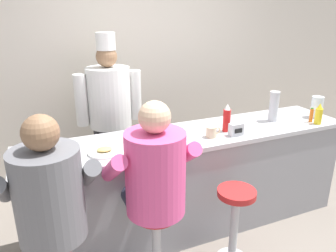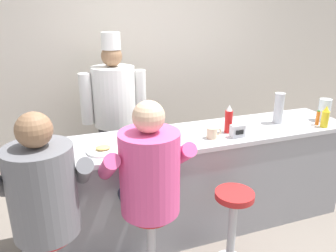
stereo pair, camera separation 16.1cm
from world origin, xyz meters
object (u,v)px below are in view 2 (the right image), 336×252
(hot_sauce_bottle_orange, at_px, (318,118))
(diner_seated_pink, at_px, (148,176))
(ketchup_bottle_red, at_px, (229,120))
(cup_stack_steel, at_px, (279,108))
(breakfast_plate, at_px, (103,150))
(cereal_bowl, at_px, (168,138))
(cook_in_whites_near, at_px, (115,110))
(empty_stool_round, at_px, (233,217))
(coffee_mug_tan, at_px, (212,133))
(diner_seated_grey, at_px, (44,194))
(water_pitcher_clear, at_px, (324,110))
(mustard_bottle_yellow, at_px, (325,117))
(napkin_dispenser_chrome, at_px, (237,131))

(hot_sauce_bottle_orange, bearing_deg, diner_seated_pink, -168.48)
(ketchup_bottle_red, bearing_deg, cup_stack_steel, 6.63)
(breakfast_plate, xyz_separation_m, diner_seated_pink, (0.24, -0.44, -0.05))
(cereal_bowl, distance_m, diner_seated_pink, 0.57)
(ketchup_bottle_red, xyz_separation_m, cereal_bowl, (-0.59, -0.02, -0.09))
(ketchup_bottle_red, height_order, cook_in_whites_near, cook_in_whites_near)
(cup_stack_steel, relative_size, cook_in_whites_near, 0.17)
(breakfast_plate, bearing_deg, empty_stool_round, -27.19)
(ketchup_bottle_red, distance_m, diner_seated_pink, 1.04)
(cook_in_whites_near, bearing_deg, hot_sauce_bottle_orange, -30.92)
(breakfast_plate, bearing_deg, diner_seated_pink, -61.62)
(breakfast_plate, xyz_separation_m, coffee_mug_tan, (0.94, -0.03, 0.03))
(cereal_bowl, bearing_deg, diner_seated_pink, -124.22)
(breakfast_plate, height_order, diner_seated_pink, diner_seated_pink)
(diner_seated_grey, bearing_deg, water_pitcher_clear, 9.86)
(ketchup_bottle_red, relative_size, diner_seated_pink, 0.18)
(cereal_bowl, bearing_deg, mustard_bottle_yellow, -6.30)
(mustard_bottle_yellow, relative_size, hot_sauce_bottle_orange, 1.45)
(cup_stack_steel, distance_m, napkin_dispenser_chrome, 0.61)
(hot_sauce_bottle_orange, distance_m, water_pitcher_clear, 0.19)
(cereal_bowl, bearing_deg, cook_in_whites_near, 105.42)
(water_pitcher_clear, relative_size, breakfast_plate, 0.83)
(hot_sauce_bottle_orange, distance_m, breakfast_plate, 2.06)
(mustard_bottle_yellow, distance_m, cup_stack_steel, 0.43)
(breakfast_plate, height_order, coffee_mug_tan, coffee_mug_tan)
(diner_seated_pink, bearing_deg, hot_sauce_bottle_orange, 11.52)
(cook_in_whites_near, bearing_deg, mustard_bottle_yellow, -32.37)
(cereal_bowl, height_order, diner_seated_pink, diner_seated_pink)
(coffee_mug_tan, height_order, cup_stack_steel, cup_stack_steel)
(empty_stool_round, bearing_deg, cup_stack_steel, 36.04)
(napkin_dispenser_chrome, xyz_separation_m, empty_stool_round, (-0.23, -0.39, -0.57))
(diner_seated_grey, xyz_separation_m, empty_stool_round, (1.38, -0.04, -0.48))
(ketchup_bottle_red, bearing_deg, napkin_dispenser_chrome, -81.70)
(ketchup_bottle_red, height_order, mustard_bottle_yellow, ketchup_bottle_red)
(cereal_bowl, relative_size, coffee_mug_tan, 0.94)
(diner_seated_grey, height_order, empty_stool_round, diner_seated_grey)
(hot_sauce_bottle_orange, xyz_separation_m, cereal_bowl, (-1.50, 0.10, -0.04))
(water_pitcher_clear, xyz_separation_m, diner_seated_grey, (-2.68, -0.47, -0.15))
(breakfast_plate, height_order, cup_stack_steel, cup_stack_steel)
(ketchup_bottle_red, distance_m, diner_seated_grey, 1.67)
(coffee_mug_tan, relative_size, diner_seated_grey, 0.09)
(breakfast_plate, relative_size, empty_stool_round, 0.39)
(water_pitcher_clear, height_order, napkin_dispenser_chrome, water_pitcher_clear)
(mustard_bottle_yellow, xyz_separation_m, cook_in_whites_near, (-1.79, 1.13, -0.07))
(ketchup_bottle_red, bearing_deg, mustard_bottle_yellow, -11.09)
(hot_sauce_bottle_orange, relative_size, cereal_bowl, 1.10)
(breakfast_plate, distance_m, diner_seated_pink, 0.50)
(cereal_bowl, xyz_separation_m, cook_in_whites_near, (-0.27, 0.96, -0.00))
(mustard_bottle_yellow, xyz_separation_m, breakfast_plate, (-2.08, 0.14, -0.08))
(diner_seated_grey, bearing_deg, ketchup_bottle_red, 16.87)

